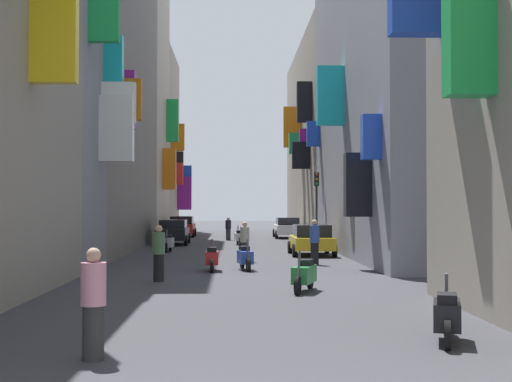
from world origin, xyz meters
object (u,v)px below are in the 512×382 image
at_px(parked_car_white, 287,227).
at_px(scooter_green, 304,274).
at_px(parked_car_black, 173,231).
at_px(scooter_silver, 168,243).
at_px(pedestrian_near_right, 159,253).
at_px(parked_car_yellow, 311,239).
at_px(scooter_black, 447,315).
at_px(pedestrian_crossing, 315,242).
at_px(traffic_light_near_corner, 317,196).
at_px(scooter_blue, 245,257).
at_px(pedestrian_mid_street, 245,242).
at_px(parked_car_red, 182,226).
at_px(pedestrian_near_left, 228,229).
at_px(pedestrian_far_away, 93,304).
at_px(scooter_red, 212,258).

xyz_separation_m(parked_car_white, scooter_green, (-1.96, -31.36, -0.30)).
bearing_deg(parked_car_white, parked_car_black, -132.09).
relative_size(scooter_silver, pedestrian_near_right, 1.13).
relative_size(parked_car_yellow, scooter_black, 2.22).
relative_size(scooter_black, pedestrian_crossing, 1.01).
bearing_deg(parked_car_black, traffic_light_near_corner, -19.37).
bearing_deg(parked_car_white, pedestrian_near_right, -102.05).
relative_size(scooter_blue, pedestrian_mid_street, 1.11).
bearing_deg(parked_car_red, parked_car_yellow, -69.27).
relative_size(scooter_green, pedestrian_crossing, 1.08).
distance_m(parked_car_black, traffic_light_near_corner, 8.92).
height_order(pedestrian_near_left, traffic_light_near_corner, traffic_light_near_corner).
bearing_deg(parked_car_white, scooter_blue, -97.84).
bearing_deg(pedestrian_far_away, parked_car_red, 92.29).
bearing_deg(parked_car_white, scooter_red, -100.34).
height_order(scooter_silver, pedestrian_mid_street, pedestrian_mid_street).
relative_size(scooter_red, scooter_blue, 0.99).
xyz_separation_m(parked_car_yellow, pedestrian_mid_street, (-3.16, -3.63, 0.07)).
xyz_separation_m(parked_car_white, scooter_blue, (-3.44, -24.98, -0.30)).
height_order(parked_car_red, parked_car_yellow, parked_car_red).
xyz_separation_m(parked_car_black, scooter_green, (5.45, -23.15, -0.31)).
xyz_separation_m(scooter_blue, scooter_silver, (-3.65, 10.16, 0.00)).
relative_size(parked_car_black, pedestrian_far_away, 2.46).
xyz_separation_m(pedestrian_mid_street, pedestrian_far_away, (-2.58, -18.52, 0.02)).
bearing_deg(parked_car_white, pedestrian_crossing, -91.72).
bearing_deg(pedestrian_near_right, scooter_green, -32.43).
distance_m(parked_car_red, scooter_silver, 16.94).
xyz_separation_m(scooter_blue, pedestrian_near_right, (-2.69, -3.73, 0.39)).
xyz_separation_m(parked_car_red, scooter_blue, (4.19, -27.08, -0.32)).
distance_m(scooter_green, pedestrian_crossing, 8.72).
relative_size(parked_car_white, scooter_red, 2.45).
relative_size(parked_car_red, scooter_silver, 2.05).
distance_m(pedestrian_crossing, pedestrian_far_away, 17.70).
relative_size(pedestrian_near_left, pedestrian_far_away, 0.92).
relative_size(scooter_red, pedestrian_far_away, 1.07).
bearing_deg(scooter_black, scooter_red, 108.21).
bearing_deg(parked_car_red, scooter_silver, -88.16).
relative_size(scooter_blue, pedestrian_near_right, 1.06).
distance_m(pedestrian_mid_street, pedestrian_far_away, 18.70).
bearing_deg(scooter_blue, pedestrian_near_right, -125.79).
relative_size(scooter_silver, pedestrian_mid_street, 1.18).
distance_m(pedestrian_crossing, traffic_light_near_corner, 11.91).
distance_m(scooter_blue, pedestrian_mid_street, 3.89).
bearing_deg(parked_car_yellow, scooter_blue, -113.22).
bearing_deg(scooter_green, scooter_silver, 107.23).
relative_size(parked_car_white, scooter_blue, 2.42).
distance_m(parked_car_yellow, pedestrian_crossing, 5.28).
xyz_separation_m(parked_car_red, scooter_black, (7.36, -40.57, -0.32)).
bearing_deg(scooter_red, pedestrian_near_left, 88.86).
bearing_deg(pedestrian_near_right, parked_car_yellow, 62.25).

